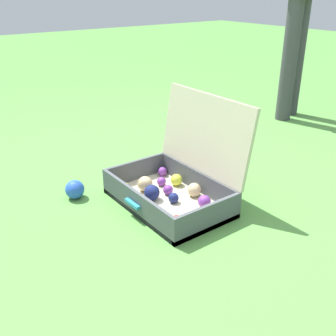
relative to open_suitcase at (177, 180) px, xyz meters
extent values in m
plane|color=#569342|center=(-0.04, -0.03, -0.12)|extent=(16.00, 16.00, 0.00)
cube|color=beige|center=(0.01, -0.06, -0.11)|extent=(0.62, 0.40, 0.03)
cube|color=#4C5156|center=(-0.30, -0.06, -0.05)|extent=(0.02, 0.40, 0.14)
cube|color=#4C5156|center=(0.31, -0.06, -0.05)|extent=(0.02, 0.40, 0.14)
cube|color=#4C5156|center=(0.01, -0.25, -0.05)|extent=(0.59, 0.02, 0.14)
cube|color=#4C5156|center=(0.01, 0.13, -0.05)|extent=(0.59, 0.02, 0.14)
cube|color=beige|center=(0.01, 0.17, 0.22)|extent=(0.62, 0.09, 0.40)
cube|color=teal|center=(0.01, -0.27, -0.04)|extent=(0.11, 0.02, 0.02)
sphere|color=white|center=(0.24, 0.08, -0.07)|extent=(0.05, 0.05, 0.05)
sphere|color=navy|center=(0.04, -0.06, -0.07)|extent=(0.05, 0.05, 0.05)
sphere|color=#D1B784|center=(0.05, 0.07, -0.06)|extent=(0.07, 0.07, 0.07)
sphere|color=purple|center=(0.17, 0.04, -0.06)|extent=(0.06, 0.06, 0.06)
sphere|color=#CCDB38|center=(-0.21, -0.18, -0.07)|extent=(0.05, 0.05, 0.05)
sphere|color=purple|center=(-0.04, -0.03, -0.07)|extent=(0.05, 0.05, 0.05)
sphere|color=navy|center=(-0.05, -0.13, -0.05)|extent=(0.08, 0.08, 0.08)
sphere|color=#D1B784|center=(-0.15, -0.10, -0.05)|extent=(0.08, 0.08, 0.08)
sphere|color=red|center=(0.21, -0.17, -0.07)|extent=(0.05, 0.05, 0.05)
sphere|color=purple|center=(-0.14, 0.00, -0.07)|extent=(0.05, 0.05, 0.05)
sphere|color=purple|center=(-0.24, 0.08, -0.07)|extent=(0.05, 0.05, 0.05)
sphere|color=#CCDB38|center=(-0.10, 0.07, -0.06)|extent=(0.06, 0.06, 0.06)
sphere|color=navy|center=(-0.02, -0.20, -0.07)|extent=(0.05, 0.05, 0.05)
sphere|color=blue|center=(-0.34, -0.41, -0.07)|extent=(0.10, 0.10, 0.10)
cylinder|color=#3D3D42|center=(-0.63, 1.72, 0.35)|extent=(0.12, 0.12, 0.93)
cylinder|color=#3D3D42|center=(-0.57, 1.55, 0.35)|extent=(0.12, 0.12, 0.93)
camera|label=1|loc=(1.43, -1.13, 0.91)|focal=43.01mm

